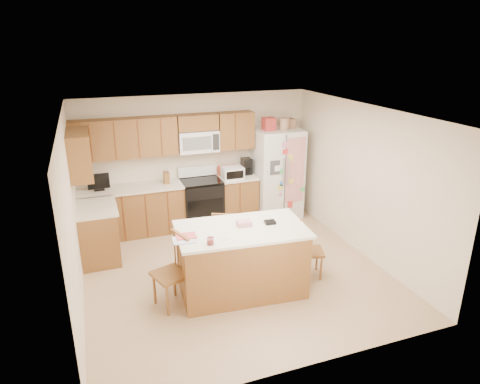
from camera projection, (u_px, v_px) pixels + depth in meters
name	position (u px, v px, depth m)	size (l,w,h in m)	color
ground	(234.00, 271.00, 6.76)	(4.50, 4.50, 0.00)	#A87856
room_shell	(234.00, 185.00, 6.27)	(4.60, 4.60, 2.52)	beige
cabinetry	(150.00, 188.00, 7.72)	(3.36, 1.56, 2.15)	brown
stove	(201.00, 202.00, 8.31)	(0.76, 0.65, 1.13)	black
refrigerator	(277.00, 172.00, 8.61)	(0.90, 0.79, 2.04)	white
island	(241.00, 259.00, 6.09)	(1.93, 1.19, 1.08)	brown
windsor_chair_left	(172.00, 273.00, 5.75)	(0.54, 0.56, 1.03)	brown
windsor_chair_back	(226.00, 240.00, 6.76)	(0.54, 0.53, 0.97)	brown
windsor_chair_right	(309.00, 251.00, 6.50)	(0.46, 0.47, 0.88)	brown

